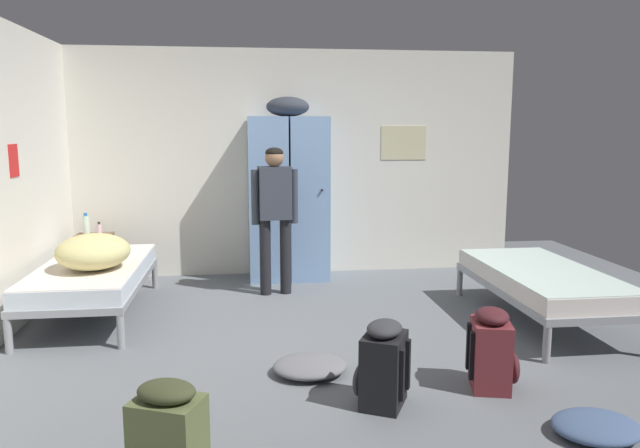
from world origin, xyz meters
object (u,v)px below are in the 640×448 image
Objects in this scene: person_traveler at (275,207)px; lotion_bottle at (99,229)px; backpack_olive at (167,440)px; clothes_pile_grey at (310,366)px; bed_left_rear at (93,275)px; backpack_maroon at (492,351)px; bedding_heap at (93,252)px; water_bottle at (86,225)px; locker_bank at (288,195)px; shelf_unit at (95,254)px; backpack_black at (382,365)px; clothes_pile_denim at (596,427)px; bed_right at (542,280)px.

person_traveler is 2.00m from lotion_bottle.
clothes_pile_grey is (0.82, 1.30, -0.20)m from backpack_olive.
bed_left_rear is at bearing -80.79° from lotion_bottle.
backpack_maroon is (1.31, -2.51, -0.66)m from person_traveler.
bedding_heap is 2.33m from clothes_pile_grey.
backpack_olive is at bearing -71.55° from water_bottle.
backpack_olive is at bearing -73.24° from lotion_bottle.
locker_bank is 2.11m from lotion_bottle.
person_traveler is at bearing -16.91° from lotion_bottle.
clothes_pile_grey is at bearing -91.13° from locker_bank.
bedding_heap is 0.45× the size of person_traveler.
backpack_maroon is (3.28, -3.12, -0.09)m from shelf_unit.
lotion_bottle is at bearing 163.09° from person_traveler.
water_bottle is (-0.40, 1.38, 0.03)m from bedding_heap.
water_bottle is 0.43× the size of backpack_black.
backpack_black and backpack_maroon have the same top height.
water_bottle is (-2.04, 0.64, -0.25)m from person_traveler.
backpack_maroon is 0.79m from clothes_pile_denim.
water_bottle reaches higher than clothes_pile_grey.
backpack_black is at bearing 154.41° from clothes_pile_denim.
bedding_heap is at bearing 142.05° from clothes_pile_grey.
bed_right is at bearing -9.63° from bed_left_rear.
shelf_unit reaches higher than backpack_maroon.
water_bottle is 5.36m from clothes_pile_denim.
bedding_heap is 4.15m from clothes_pile_denim.
backpack_black is at bearing -141.10° from bed_right.
backpack_black reaches higher than clothes_pile_denim.
bed_right is 2.73× the size of bedding_heap.
water_bottle is (-4.36, 1.85, 0.30)m from bed_right.
backpack_maroon is (1.13, -3.16, -0.71)m from locker_bank.
locker_bank reaches higher than person_traveler.
person_traveler is (1.71, 0.53, 0.54)m from bed_left_rear.
bedding_heap reaches higher than backpack_olive.
person_traveler is 10.72× the size of lotion_bottle.
clothes_pile_grey is (-0.40, 0.53, -0.20)m from backpack_black.
backpack_olive reaches higher than clothes_pile_grey.
locker_bank is 1.09× the size of bed_right.
locker_bank is 1.35× the size of person_traveler.
backpack_black is 1.00× the size of backpack_olive.
locker_bank reaches higher than backpack_black.
person_traveler is 3.70m from clothes_pile_denim.
backpack_olive reaches higher than clothes_pile_denim.
bedding_heap is 3.46m from backpack_maroon.
locker_bank is at bearing 2.05° from lotion_bottle.
bed_right is at bearing -23.07° from lotion_bottle.
water_bottle reaches higher than clothes_pile_denim.
bedding_heap is at bearing -71.23° from bed_left_rear.
backpack_olive is at bearing -155.31° from backpack_maroon.
person_traveler reaches higher than bed_right.
bed_left_rear is at bearing -148.08° from locker_bank.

